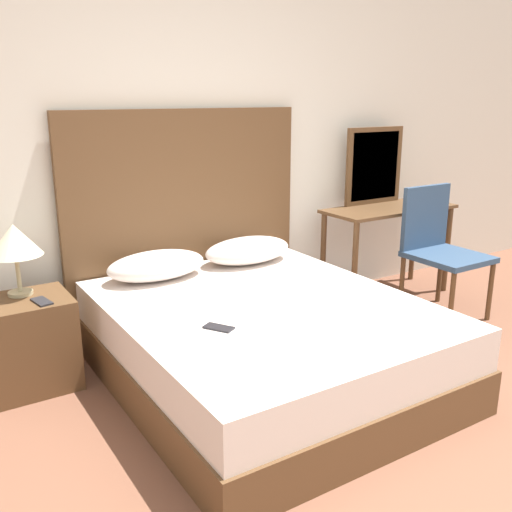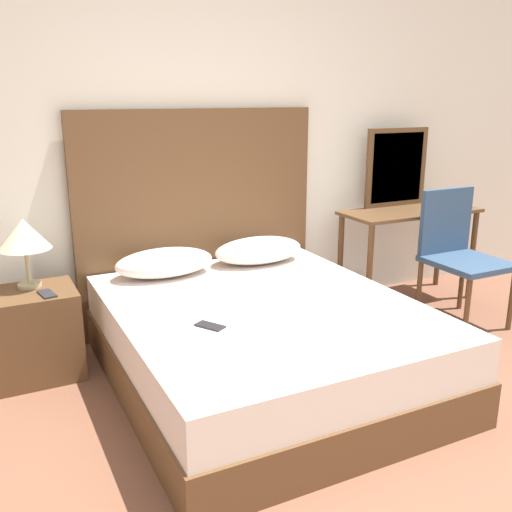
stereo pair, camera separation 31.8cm
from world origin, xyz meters
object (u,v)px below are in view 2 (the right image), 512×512
phone_on_nightstand (47,294)px  nightstand (34,334)px  bed (263,343)px  phone_on_bed (210,326)px  vanity_desk (409,226)px  table_lamp (24,235)px  chair (458,249)px

phone_on_nightstand → nightstand: bearing=127.6°
bed → phone_on_bed: 0.49m
phone_on_nightstand → vanity_desk: size_ratio=0.15×
bed → vanity_desk: size_ratio=1.75×
phone_on_bed → vanity_desk: bearing=23.1°
nightstand → table_lamp: bearing=83.2°
phone_on_bed → vanity_desk: 2.20m
nightstand → chair: size_ratio=0.55×
nightstand → phone_on_nightstand: phone_on_nightstand is taller
bed → chair: chair is taller
phone_on_bed → chair: size_ratio=0.17×
nightstand → phone_on_nightstand: (0.08, -0.10, 0.27)m
vanity_desk → chair: size_ratio=1.16×
nightstand → table_lamp: (0.01, 0.08, 0.57)m
phone_on_nightstand → chair: chair is taller
chair → vanity_desk: bearing=95.8°
vanity_desk → bed: bearing=-157.2°
phone_on_bed → phone_on_nightstand: phone_on_nightstand is taller
phone_on_bed → vanity_desk: size_ratio=0.15×
table_lamp → phone_on_nightstand: table_lamp is taller
vanity_desk → nightstand: bearing=-179.3°
table_lamp → vanity_desk: table_lamp is taller
phone_on_bed → nightstand: size_ratio=0.32×
phone_on_bed → table_lamp: size_ratio=0.41×
vanity_desk → phone_on_bed: bearing=-156.9°
bed → nightstand: nightstand is taller
phone_on_nightstand → phone_on_bed: bearing=-46.5°
chair → bed: bearing=-172.6°
phone_on_nightstand → vanity_desk: vanity_desk is taller
bed → phone_on_nightstand: size_ratio=11.96×
nightstand → chair: bearing=-8.7°
table_lamp → bed: bearing=-32.6°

